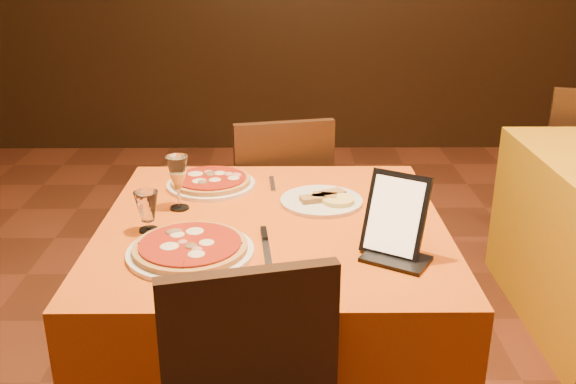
{
  "coord_description": "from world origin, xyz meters",
  "views": [
    {
      "loc": [
        -0.18,
        -1.62,
        1.59
      ],
      "look_at": [
        -0.16,
        0.26,
        0.86
      ],
      "focal_mm": 40.0,
      "sensor_mm": 36.0,
      "label": 1
    }
  ],
  "objects_px": {
    "water_glass": "(147,212)",
    "tablet": "(395,215)",
    "chair_main_far": "(276,207)",
    "pizza_far": "(211,182)",
    "wine_glass": "(178,182)",
    "pizza_near": "(190,249)",
    "main_table": "(273,321)"
  },
  "relations": [
    {
      "from": "water_glass",
      "to": "tablet",
      "type": "relative_size",
      "value": 0.53
    },
    {
      "from": "chair_main_far",
      "to": "pizza_far",
      "type": "distance_m",
      "value": 0.63
    },
    {
      "from": "pizza_far",
      "to": "water_glass",
      "type": "height_order",
      "value": "water_glass"
    },
    {
      "from": "wine_glass",
      "to": "chair_main_far",
      "type": "bearing_deg",
      "value": 66.26
    },
    {
      "from": "chair_main_far",
      "to": "pizza_near",
      "type": "height_order",
      "value": "chair_main_far"
    },
    {
      "from": "pizza_near",
      "to": "tablet",
      "type": "xyz_separation_m",
      "value": [
        0.59,
        0.0,
        0.1
      ]
    },
    {
      "from": "chair_main_far",
      "to": "wine_glass",
      "type": "distance_m",
      "value": 0.88
    },
    {
      "from": "chair_main_far",
      "to": "tablet",
      "type": "bearing_deg",
      "value": 96.35
    },
    {
      "from": "pizza_near",
      "to": "tablet",
      "type": "height_order",
      "value": "tablet"
    },
    {
      "from": "main_table",
      "to": "wine_glass",
      "type": "bearing_deg",
      "value": 160.87
    },
    {
      "from": "pizza_far",
      "to": "wine_glass",
      "type": "distance_m",
      "value": 0.24
    },
    {
      "from": "tablet",
      "to": "pizza_near",
      "type": "bearing_deg",
      "value": -148.71
    },
    {
      "from": "wine_glass",
      "to": "main_table",
      "type": "bearing_deg",
      "value": -19.13
    },
    {
      "from": "pizza_near",
      "to": "water_glass",
      "type": "xyz_separation_m",
      "value": [
        -0.15,
        0.16,
        0.05
      ]
    },
    {
      "from": "chair_main_far",
      "to": "pizza_near",
      "type": "xyz_separation_m",
      "value": [
        -0.23,
        -1.06,
        0.31
      ]
    },
    {
      "from": "chair_main_far",
      "to": "pizza_near",
      "type": "distance_m",
      "value": 1.13
    },
    {
      "from": "wine_glass",
      "to": "water_glass",
      "type": "bearing_deg",
      "value": -111.51
    },
    {
      "from": "pizza_far",
      "to": "tablet",
      "type": "distance_m",
      "value": 0.81
    },
    {
      "from": "tablet",
      "to": "pizza_far",
      "type": "bearing_deg",
      "value": 167.75
    },
    {
      "from": "wine_glass",
      "to": "tablet",
      "type": "xyz_separation_m",
      "value": [
        0.67,
        -0.34,
        0.03
      ]
    },
    {
      "from": "wine_glass",
      "to": "water_glass",
      "type": "distance_m",
      "value": 0.19
    },
    {
      "from": "pizza_near",
      "to": "chair_main_far",
      "type": "bearing_deg",
      "value": 77.55
    },
    {
      "from": "main_table",
      "to": "wine_glass",
      "type": "distance_m",
      "value": 0.58
    },
    {
      "from": "main_table",
      "to": "chair_main_far",
      "type": "xyz_separation_m",
      "value": [
        0.0,
        0.83,
        0.08
      ]
    },
    {
      "from": "chair_main_far",
      "to": "tablet",
      "type": "relative_size",
      "value": 3.73
    },
    {
      "from": "pizza_far",
      "to": "wine_glass",
      "type": "xyz_separation_m",
      "value": [
        -0.08,
        -0.22,
        0.08
      ]
    },
    {
      "from": "pizza_far",
      "to": "main_table",
      "type": "bearing_deg",
      "value": -54.52
    },
    {
      "from": "main_table",
      "to": "water_glass",
      "type": "distance_m",
      "value": 0.59
    },
    {
      "from": "wine_glass",
      "to": "tablet",
      "type": "distance_m",
      "value": 0.75
    },
    {
      "from": "chair_main_far",
      "to": "water_glass",
      "type": "height_order",
      "value": "chair_main_far"
    },
    {
      "from": "pizza_near",
      "to": "pizza_far",
      "type": "relative_size",
      "value": 1.13
    },
    {
      "from": "water_glass",
      "to": "tablet",
      "type": "height_order",
      "value": "tablet"
    }
  ]
}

